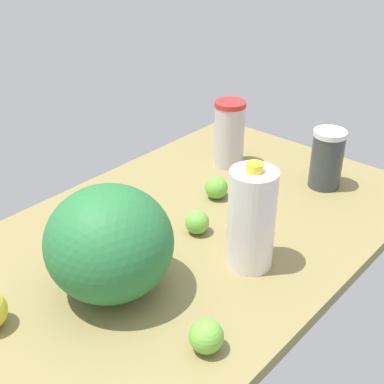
% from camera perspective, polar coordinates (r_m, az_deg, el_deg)
% --- Properties ---
extents(countertop, '(1.20, 0.76, 0.03)m').
position_cam_1_polar(countertop, '(1.31, 0.00, -4.37)').
color(countertop, olive).
rests_on(countertop, ground).
extents(watermelon, '(0.26, 0.26, 0.23)m').
position_cam_1_polar(watermelon, '(1.06, -8.82, -5.39)').
color(watermelon, '#277239').
rests_on(watermelon, countertop).
extents(tumbler_cup, '(0.09, 0.09, 0.20)m').
position_cam_1_polar(tumbler_cup, '(1.56, 4.00, 6.24)').
color(tumbler_cup, silver).
rests_on(tumbler_cup, countertop).
extents(shaker_bottle, '(0.09, 0.09, 0.16)m').
position_cam_1_polar(shaker_bottle, '(1.49, 14.19, 3.46)').
color(shaker_bottle, '#373C3E').
rests_on(shaker_bottle, countertop).
extents(milk_jug, '(0.10, 0.10, 0.25)m').
position_cam_1_polar(milk_jug, '(1.13, 6.36, -2.87)').
color(milk_jug, white).
rests_on(milk_jug, countertop).
extents(lime_far_back, '(0.06, 0.06, 0.06)m').
position_cam_1_polar(lime_far_back, '(1.27, 0.56, -3.25)').
color(lime_far_back, '#67AF3E').
rests_on(lime_far_back, countertop).
extents(lime_near_front, '(0.06, 0.06, 0.06)m').
position_cam_1_polar(lime_near_front, '(1.41, 2.62, 0.47)').
color(lime_near_front, '#64B33A').
rests_on(lime_near_front, countertop).
extents(lime_loose, '(0.06, 0.06, 0.06)m').
position_cam_1_polar(lime_loose, '(0.98, 1.54, -15.13)').
color(lime_loose, '#6CB53D').
rests_on(lime_loose, countertop).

